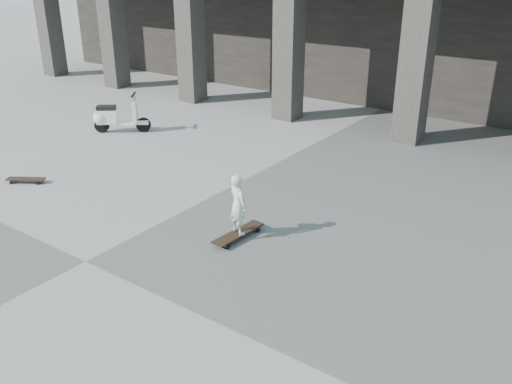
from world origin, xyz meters
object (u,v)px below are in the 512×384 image
Objects in this scene: child at (238,204)px; scooter at (112,117)px; longboard at (238,234)px; skateboard_spare at (26,179)px.

child is 6.81m from scooter.
skateboard_spare is at bearing 102.23° from longboard.
skateboard_spare is 3.62m from scooter.
child reaches higher than scooter.
longboard is 5.02m from skateboard_spare.
child is at bearing -25.20° from skateboard_spare.
longboard is at bearing 109.20° from child.
child is at bearing 4.99° from longboard.
child reaches higher than longboard.
skateboard_spare is 0.76× the size of child.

